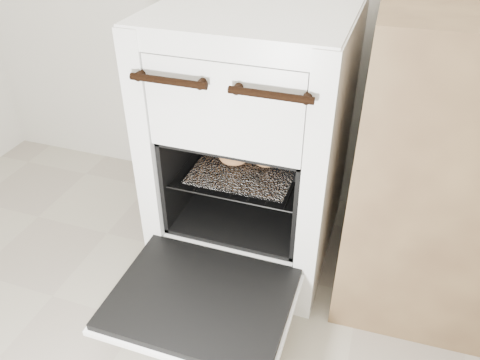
# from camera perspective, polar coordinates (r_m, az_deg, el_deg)

# --- Properties ---
(stove) EXTENTS (0.58, 0.65, 0.89)m
(stove) POSITION_cam_1_polar(r_m,az_deg,el_deg) (1.60, 1.63, 4.14)
(stove) COLOR white
(stove) RESTS_ON ground
(oven_door) EXTENTS (0.52, 0.41, 0.04)m
(oven_door) POSITION_cam_1_polar(r_m,az_deg,el_deg) (1.39, -4.75, -14.36)
(oven_door) COLOR black
(oven_door) RESTS_ON stove
(oven_rack) EXTENTS (0.42, 0.41, 0.01)m
(oven_rack) POSITION_cam_1_polar(r_m,az_deg,el_deg) (1.57, 0.91, 1.63)
(oven_rack) COLOR black
(oven_rack) RESTS_ON stove
(foil_sheet) EXTENTS (0.33, 0.29, 0.01)m
(foil_sheet) POSITION_cam_1_polar(r_m,az_deg,el_deg) (1.55, 0.69, 1.45)
(foil_sheet) COLOR white
(foil_sheet) RESTS_ON oven_rack
(baked_rolls) EXTENTS (0.23, 0.19, 0.05)m
(baked_rolls) POSITION_cam_1_polar(r_m,az_deg,el_deg) (1.59, 0.03, 3.42)
(baked_rolls) COLOR tan
(baked_rolls) RESTS_ON foil_sheet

